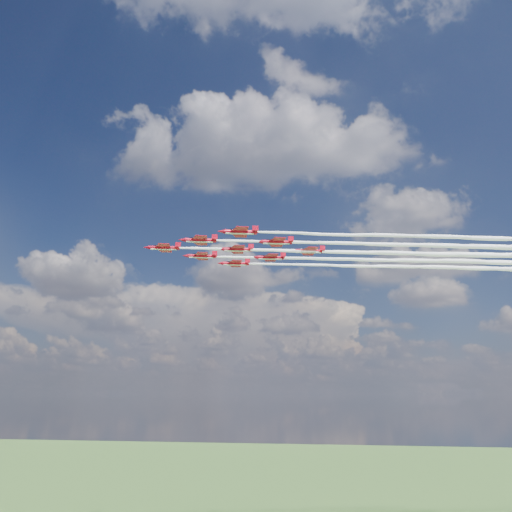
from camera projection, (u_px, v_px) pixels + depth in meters
name	position (u px, v px, depth m)	size (l,w,h in m)	color
jet_lead	(390.00, 253.00, 131.37)	(121.01, 34.47, 2.33)	#B90A1F
jet_row2_port	(436.00, 246.00, 125.15)	(121.01, 34.47, 2.33)	#B90A1F
jet_row2_starb	(414.00, 261.00, 139.01)	(121.01, 34.47, 2.33)	#B90A1F
jet_row3_port	(487.00, 238.00, 118.93)	(121.01, 34.47, 2.33)	#B90A1F
jet_row3_centre	(459.00, 254.00, 132.79)	(121.01, 34.47, 2.33)	#B90A1F
jet_row3_starb	(436.00, 268.00, 146.65)	(121.01, 34.47, 2.33)	#B90A1F
jet_row4_port	(508.00, 247.00, 126.57)	(121.01, 34.47, 2.33)	#B90A1F
jet_row4_starb	(479.00, 262.00, 140.43)	(121.01, 34.47, 2.33)	#B90A1F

